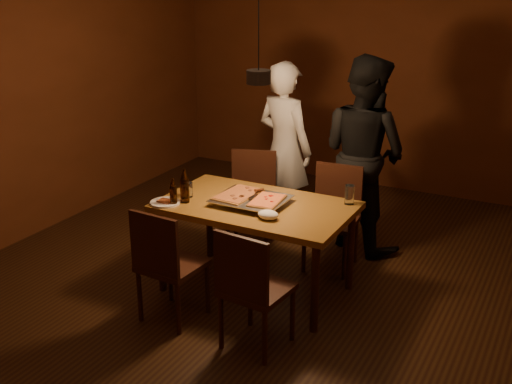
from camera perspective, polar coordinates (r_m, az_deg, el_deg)
The scene contains 19 objects.
room_shell at distance 4.83m, azimuth 0.23°, elevation 6.09°, with size 6.00×6.00×6.00m.
dining_table at distance 5.06m, azimuth 0.00°, elevation -1.85°, with size 1.50×0.90×0.75m.
chair_far_left at distance 5.98m, azimuth -0.36°, elevation 0.18°, with size 0.53×0.53×0.49m.
chair_far_right at distance 5.61m, azimuth 7.00°, elevation -1.32°, with size 0.45×0.45×0.49m.
chair_near_left at distance 4.70m, azimuth -8.12°, elevation -5.68°, with size 0.45×0.45×0.49m.
chair_near_right at distance 4.33m, azimuth -0.53°, elevation -7.86°, with size 0.46×0.46×0.49m.
pizza_tray at distance 5.03m, azimuth -0.44°, elevation -0.80°, with size 0.55×0.45×0.05m, color silver.
pizza_meat at distance 5.08m, azimuth -1.60°, elevation -0.19°, with size 0.26×0.41×0.02m, color maroon.
pizza_cheese at distance 4.95m, azimuth 0.99°, elevation -0.74°, with size 0.21×0.34×0.02m, color gold.
spatula at distance 5.03m, azimuth -0.47°, elevation -0.35°, with size 0.09×0.24×0.04m, color silver, non-canonical shape.
beer_bottle_a at distance 5.02m, azimuth -7.38°, elevation 0.02°, with size 0.06×0.06×0.22m.
beer_bottle_b at distance 5.06m, azimuth -6.37°, elevation 0.56°, with size 0.07×0.07×0.28m.
water_glass_left at distance 5.20m, azimuth -6.05°, elevation 0.20°, with size 0.08×0.08×0.12m, color silver.
water_glass_right at distance 5.07m, azimuth 8.31°, elevation -0.24°, with size 0.07×0.07×0.15m, color silver.
plate_slice at distance 5.10m, azimuth -8.09°, elevation -0.92°, with size 0.24×0.24×0.03m.
napkin at distance 4.74m, azimuth 1.09°, elevation -2.03°, with size 0.16×0.12×0.07m, color white.
diner_white at distance 6.20m, azimuth 2.56°, elevation 3.85°, with size 0.62×0.40×1.69m, color silver.
diner_dark at distance 5.94m, azimuth 9.56°, elevation 3.41°, with size 0.87×0.68×1.79m, color black.
pendant_lamp at distance 4.76m, azimuth 0.23°, elevation 10.32°, with size 0.18×0.18×1.10m.
Camera 1 is at (2.17, -4.16, 2.55)m, focal length 45.00 mm.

